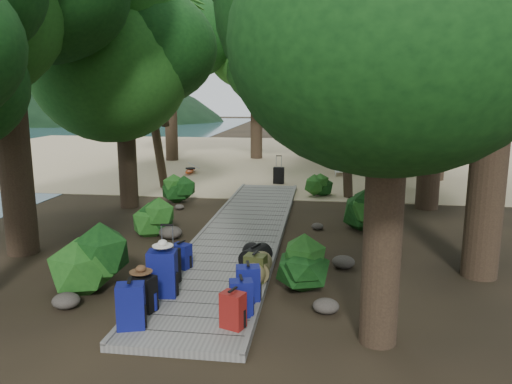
% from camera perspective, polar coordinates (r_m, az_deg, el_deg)
% --- Properties ---
extents(ground, '(120.00, 120.00, 0.00)m').
position_cam_1_polar(ground, '(11.59, -2.26, -6.14)').
color(ground, '#322719').
rests_on(ground, ground).
extents(sand_beach, '(40.00, 22.00, 0.02)m').
position_cam_1_polar(sand_beach, '(27.17, 3.62, 4.01)').
color(sand_beach, tan).
rests_on(sand_beach, ground).
extents(boardwalk, '(2.00, 12.00, 0.12)m').
position_cam_1_polar(boardwalk, '(12.52, -1.46, -4.52)').
color(boardwalk, slate).
rests_on(boardwalk, ground).
extents(backpack_left_a, '(0.46, 0.38, 0.74)m').
position_cam_1_polar(backpack_left_a, '(7.58, -14.12, -12.27)').
color(backpack_left_a, navy).
rests_on(backpack_left_a, boardwalk).
extents(backpack_left_b, '(0.40, 0.34, 0.63)m').
position_cam_1_polar(backpack_left_b, '(8.10, -12.63, -11.04)').
color(backpack_left_b, black).
rests_on(backpack_left_b, boardwalk).
extents(backpack_left_c, '(0.50, 0.39, 0.87)m').
position_cam_1_polar(backpack_left_c, '(8.57, -10.64, -8.86)').
color(backpack_left_c, navy).
rests_on(backpack_left_c, boardwalk).
extents(backpack_left_d, '(0.41, 0.36, 0.53)m').
position_cam_1_polar(backpack_left_d, '(9.86, -8.51, -7.09)').
color(backpack_left_d, navy).
rests_on(backpack_left_d, boardwalk).
extents(backpack_right_a, '(0.40, 0.34, 0.60)m').
position_cam_1_polar(backpack_right_a, '(7.41, -2.66, -13.12)').
color(backpack_right_a, maroon).
rests_on(backpack_right_a, boardwalk).
extents(backpack_right_b, '(0.40, 0.33, 0.63)m').
position_cam_1_polar(backpack_right_b, '(7.76, -1.71, -11.81)').
color(backpack_right_b, navy).
rests_on(backpack_right_b, boardwalk).
extents(backpack_right_c, '(0.44, 0.35, 0.66)m').
position_cam_1_polar(backpack_right_c, '(8.25, -0.92, -10.25)').
color(backpack_right_c, navy).
rests_on(backpack_right_c, boardwalk).
extents(backpack_right_d, '(0.42, 0.34, 0.57)m').
position_cam_1_polar(backpack_right_d, '(9.03, -0.06, -8.60)').
color(backpack_right_d, '#3A4019').
rests_on(backpack_right_d, boardwalk).
extents(duffel_right_khaki, '(0.47, 0.67, 0.43)m').
position_cam_1_polar(duffel_right_khaki, '(9.22, 0.26, -8.63)').
color(duffel_right_khaki, olive).
rests_on(duffel_right_khaki, boardwalk).
extents(duffel_right_black, '(0.63, 0.75, 0.41)m').
position_cam_1_polar(duffel_right_black, '(9.84, -0.03, -7.39)').
color(duffel_right_black, black).
rests_on(duffel_right_black, boardwalk).
extents(suitcase_on_boardwalk, '(0.43, 0.26, 0.63)m').
position_cam_1_polar(suitcase_on_boardwalk, '(9.15, -9.99, -8.30)').
color(suitcase_on_boardwalk, black).
rests_on(suitcase_on_boardwalk, boardwalk).
extents(lone_suitcase_on_sand, '(0.42, 0.25, 0.63)m').
position_cam_1_polar(lone_suitcase_on_sand, '(19.16, 2.61, 1.90)').
color(lone_suitcase_on_sand, black).
rests_on(lone_suitcase_on_sand, sand_beach).
extents(hat_brown, '(0.36, 0.36, 0.11)m').
position_cam_1_polar(hat_brown, '(7.99, -13.02, -8.54)').
color(hat_brown, '#51351E').
rests_on(hat_brown, backpack_left_b).
extents(hat_white, '(0.35, 0.35, 0.12)m').
position_cam_1_polar(hat_white, '(8.41, -10.63, -5.71)').
color(hat_white, silver).
rests_on(hat_white, backpack_left_c).
extents(kayak, '(0.88, 3.11, 0.31)m').
position_cam_1_polar(kayak, '(21.83, -7.51, 2.55)').
color(kayak, '#B33A0F').
rests_on(kayak, sand_beach).
extents(sun_lounger, '(0.81, 2.05, 0.65)m').
position_cam_1_polar(sun_lounger, '(21.63, 9.77, 2.86)').
color(sun_lounger, silver).
rests_on(sun_lounger, sand_beach).
extents(tree_right_a, '(4.55, 4.55, 7.59)m').
position_cam_1_polar(tree_right_a, '(6.78, 15.21, 13.57)').
color(tree_right_a, black).
rests_on(tree_right_a, ground).
extents(tree_right_b, '(5.36, 5.36, 9.58)m').
position_cam_1_polar(tree_right_b, '(10.16, 26.34, 17.61)').
color(tree_right_b, black).
rests_on(tree_right_b, ground).
extents(tree_right_c, '(5.02, 5.02, 8.69)m').
position_cam_1_polar(tree_right_c, '(12.31, 15.06, 14.99)').
color(tree_right_c, black).
rests_on(tree_right_c, ground).
extents(tree_right_d, '(5.31, 5.31, 9.73)m').
position_cam_1_polar(tree_right_d, '(15.75, 20.05, 15.74)').
color(tree_right_d, black).
rests_on(tree_right_d, ground).
extents(tree_right_e, '(4.89, 4.89, 8.81)m').
position_cam_1_polar(tree_right_e, '(18.40, 16.05, 13.81)').
color(tree_right_e, black).
rests_on(tree_right_e, ground).
extents(tree_right_f, '(5.72, 5.72, 10.21)m').
position_cam_1_polar(tree_right_f, '(21.12, 20.63, 15.07)').
color(tree_right_f, black).
rests_on(tree_right_f, ground).
extents(tree_left_b, '(5.35, 5.35, 9.64)m').
position_cam_1_polar(tree_left_b, '(11.81, -27.05, 16.66)').
color(tree_left_b, black).
rests_on(tree_left_b, ground).
extents(tree_left_c, '(4.59, 4.59, 7.98)m').
position_cam_1_polar(tree_left_c, '(15.52, -14.96, 12.85)').
color(tree_left_c, black).
rests_on(tree_left_c, ground).
extents(tree_back_a, '(5.16, 5.16, 8.93)m').
position_cam_1_polar(tree_back_a, '(26.42, 0.05, 13.50)').
color(tree_back_a, black).
rests_on(tree_back_a, ground).
extents(tree_back_b, '(5.49, 5.49, 9.80)m').
position_cam_1_polar(tree_back_b, '(26.68, 7.08, 14.34)').
color(tree_back_b, black).
rests_on(tree_back_b, ground).
extents(tree_back_c, '(5.31, 5.31, 9.57)m').
position_cam_1_polar(tree_back_c, '(26.77, 13.78, 13.84)').
color(tree_back_c, black).
rests_on(tree_back_c, ground).
extents(tree_back_d, '(5.42, 5.42, 9.04)m').
position_cam_1_polar(tree_back_d, '(26.00, -9.87, 13.49)').
color(tree_back_d, black).
rests_on(tree_back_d, ground).
extents(palm_right_a, '(4.23, 4.23, 7.21)m').
position_cam_1_polar(palm_right_a, '(16.96, 11.34, 11.56)').
color(palm_right_a, '#164513').
rests_on(palm_right_a, ground).
extents(palm_right_b, '(4.31, 4.31, 8.33)m').
position_cam_1_polar(palm_right_b, '(21.54, 16.93, 12.70)').
color(palm_right_b, '#164513').
rests_on(palm_right_b, ground).
extents(palm_right_c, '(4.50, 4.50, 7.17)m').
position_cam_1_polar(palm_right_c, '(23.49, 9.21, 11.47)').
color(palm_right_c, '#164513').
rests_on(palm_right_c, ground).
extents(palm_left_a, '(4.26, 4.26, 6.78)m').
position_cam_1_polar(palm_left_a, '(18.47, -11.57, 10.84)').
color(palm_left_a, '#164513').
rests_on(palm_left_a, ground).
extents(rock_left_a, '(0.46, 0.42, 0.25)m').
position_cam_1_polar(rock_left_a, '(8.93, -20.88, -11.53)').
color(rock_left_a, '#4C473F').
rests_on(rock_left_a, ground).
extents(rock_left_b, '(0.38, 0.34, 0.21)m').
position_cam_1_polar(rock_left_b, '(10.61, -17.97, -7.80)').
color(rock_left_b, '#4C473F').
rests_on(rock_left_b, ground).
extents(rock_left_c, '(0.56, 0.51, 0.31)m').
position_cam_1_polar(rock_left_c, '(12.25, -9.75, -4.58)').
color(rock_left_c, '#4C473F').
rests_on(rock_left_c, ground).
extents(rock_left_d, '(0.29, 0.26, 0.16)m').
position_cam_1_polar(rock_left_d, '(15.23, -8.75, -1.69)').
color(rock_left_d, '#4C473F').
rests_on(rock_left_d, ground).
extents(rock_right_a, '(0.43, 0.39, 0.24)m').
position_cam_1_polar(rock_right_a, '(8.28, 8.00, -12.78)').
color(rock_right_a, '#4C473F').
rests_on(rock_right_a, ground).
extents(rock_right_b, '(0.46, 0.42, 0.25)m').
position_cam_1_polar(rock_right_b, '(10.29, 9.96, -7.87)').
color(rock_right_b, '#4C473F').
rests_on(rock_right_b, ground).
extents(rock_right_c, '(0.31, 0.27, 0.17)m').
position_cam_1_polar(rock_right_c, '(12.99, 7.03, -3.90)').
color(rock_right_c, '#4C473F').
rests_on(rock_right_c, ground).
extents(shrub_left_a, '(1.23, 1.23, 1.11)m').
position_cam_1_polar(shrub_left_a, '(9.37, -18.37, -7.47)').
color(shrub_left_a, '#1C4C17').
rests_on(shrub_left_a, ground).
extents(shrub_left_b, '(0.94, 0.94, 0.84)m').
position_cam_1_polar(shrub_left_b, '(12.60, -11.55, -2.94)').
color(shrub_left_b, '#1C4C17').
rests_on(shrub_left_b, ground).
extents(shrub_left_c, '(1.09, 1.09, 0.98)m').
position_cam_1_polar(shrub_left_c, '(16.00, -8.87, 0.45)').
color(shrub_left_c, '#1C4C17').
rests_on(shrub_left_c, ground).
extents(shrub_right_a, '(1.13, 1.13, 1.02)m').
position_cam_1_polar(shrub_right_a, '(8.94, 6.52, -8.17)').
color(shrub_right_a, '#1C4C17').
rests_on(shrub_right_a, ground).
extents(shrub_right_b, '(1.20, 1.20, 1.08)m').
position_cam_1_polar(shrub_right_b, '(13.14, 12.04, -1.84)').
color(shrub_right_b, '#1C4C17').
rests_on(shrub_right_b, ground).
extents(shrub_right_c, '(0.82, 0.82, 0.74)m').
position_cam_1_polar(shrub_right_c, '(17.05, 7.31, 0.75)').
color(shrub_right_c, '#1C4C17').
rests_on(shrub_right_c, ground).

